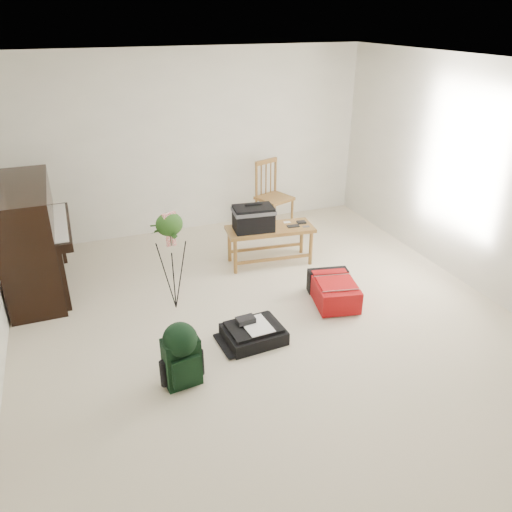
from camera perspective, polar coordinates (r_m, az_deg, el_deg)
name	(u,v)px	position (r m, az deg, el deg)	size (l,w,h in m)	color
floor	(268,322)	(5.22, 1.35, -7.54)	(5.00, 5.50, 0.01)	beige
ceiling	(271,65)	(4.36, 1.71, 20.95)	(5.00, 5.50, 0.01)	white
wall_back	(194,143)	(7.15, -7.14, 12.69)	(5.00, 0.04, 2.50)	silver
wall_right	(481,180)	(6.01, 24.35, 7.97)	(0.04, 5.50, 2.50)	silver
piano	(32,241)	(6.08, -24.23, 1.56)	(0.71, 1.50, 1.25)	black
bench	(259,222)	(6.09, 0.38, 3.91)	(1.12, 0.55, 0.83)	olive
dining_chair	(273,196)	(7.29, 2.01, 6.87)	(0.55, 0.55, 1.00)	olive
red_suitcase	(332,289)	(5.57, 8.65, -3.72)	(0.56, 0.72, 0.28)	red
black_duffel	(253,333)	(4.91, -0.29, -8.75)	(0.59, 0.48, 0.23)	black
green_backpack	(181,352)	(4.30, -8.56, -10.80)	(0.32, 0.30, 0.60)	black
flower_stand	(172,262)	(5.25, -9.53, -0.68)	(0.45, 0.45, 1.14)	black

